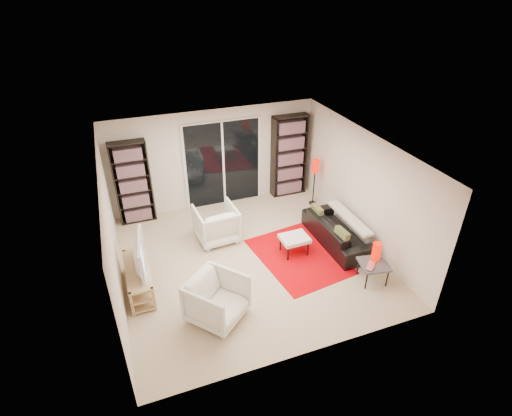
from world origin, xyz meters
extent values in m
plane|color=#C6AB8C|center=(0.00, 0.00, 0.00)|extent=(5.00, 5.00, 0.00)
cube|color=beige|center=(0.00, 2.50, 1.20)|extent=(5.00, 0.02, 2.40)
cube|color=beige|center=(0.00, -2.50, 1.20)|extent=(5.00, 0.02, 2.40)
cube|color=beige|center=(-2.50, 0.00, 1.20)|extent=(0.02, 5.00, 2.40)
cube|color=beige|center=(2.50, 0.00, 1.20)|extent=(0.02, 5.00, 2.40)
cube|color=white|center=(0.00, 0.00, 2.40)|extent=(5.00, 5.00, 0.02)
cube|color=white|center=(0.20, 2.47, 1.05)|extent=(1.92, 0.06, 2.16)
cube|color=black|center=(0.20, 2.44, 1.05)|extent=(1.80, 0.02, 2.10)
cube|color=white|center=(0.20, 2.42, 1.05)|extent=(0.05, 0.02, 2.10)
cube|color=black|center=(-1.95, 2.34, 0.97)|extent=(0.80, 0.30, 1.95)
cube|color=olive|center=(-1.95, 2.32, 0.97)|extent=(0.70, 0.22, 1.85)
cube|color=black|center=(1.90, 2.34, 1.05)|extent=(0.90, 0.30, 2.10)
cube|color=olive|center=(1.90, 2.32, 1.05)|extent=(0.80, 0.22, 2.00)
cube|color=tan|center=(-2.19, -0.14, 0.48)|extent=(0.42, 1.32, 0.04)
cube|color=tan|center=(-2.19, -0.14, 0.25)|extent=(0.42, 1.32, 0.03)
cube|color=tan|center=(-2.19, -0.14, 0.06)|extent=(0.42, 1.32, 0.04)
cube|color=tan|center=(-2.37, -0.76, 0.25)|extent=(0.05, 0.05, 0.50)
cube|color=tan|center=(-2.37, 0.48, 0.25)|extent=(0.05, 0.05, 0.50)
cube|color=tan|center=(-2.01, -0.76, 0.25)|extent=(0.05, 0.05, 0.50)
cube|color=tan|center=(-2.01, 0.48, 0.25)|extent=(0.05, 0.05, 0.50)
imported|color=black|center=(-2.17, -0.14, 0.80)|extent=(0.25, 1.05, 0.60)
cube|color=#CC0007|center=(0.98, -0.26, 0.01)|extent=(1.77, 2.23, 0.01)
imported|color=black|center=(1.96, -0.08, 0.27)|extent=(0.76, 1.89, 0.55)
imported|color=silver|center=(-0.43, 0.93, 0.40)|extent=(0.91, 0.93, 0.79)
imported|color=silver|center=(-1.03, -1.30, 0.40)|extent=(1.21, 1.21, 0.79)
cube|color=silver|center=(0.94, -0.11, 0.36)|extent=(0.57, 0.47, 0.08)
cylinder|color=black|center=(0.72, -0.30, 0.16)|extent=(0.04, 0.04, 0.32)
cylinder|color=black|center=(0.71, 0.07, 0.16)|extent=(0.04, 0.04, 0.32)
cylinder|color=black|center=(1.17, -0.29, 0.16)|extent=(0.04, 0.04, 0.32)
cylinder|color=black|center=(1.16, 0.08, 0.16)|extent=(0.04, 0.04, 0.32)
cube|color=#444449|center=(1.96, -1.41, 0.38)|extent=(0.60, 0.60, 0.04)
cylinder|color=black|center=(1.72, -1.57, 0.19)|extent=(0.03, 0.03, 0.38)
cylinder|color=black|center=(1.80, -1.17, 0.19)|extent=(0.03, 0.03, 0.38)
cylinder|color=black|center=(2.12, -1.65, 0.19)|extent=(0.03, 0.03, 0.38)
cylinder|color=black|center=(2.20, -1.25, 0.19)|extent=(0.03, 0.03, 0.38)
imported|color=silver|center=(1.88, -1.49, 0.41)|extent=(0.35, 0.34, 0.02)
cylinder|color=#F21100|center=(2.05, -1.31, 0.58)|extent=(0.16, 0.16, 0.37)
cylinder|color=black|center=(2.26, 1.59, 0.01)|extent=(0.18, 0.18, 0.03)
cylinder|color=black|center=(2.26, 1.59, 0.45)|extent=(0.03, 0.03, 0.91)
cylinder|color=#F21100|center=(2.26, 1.59, 1.04)|extent=(0.16, 0.16, 0.33)
camera|label=1|loc=(-2.13, -6.11, 5.09)|focal=28.00mm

